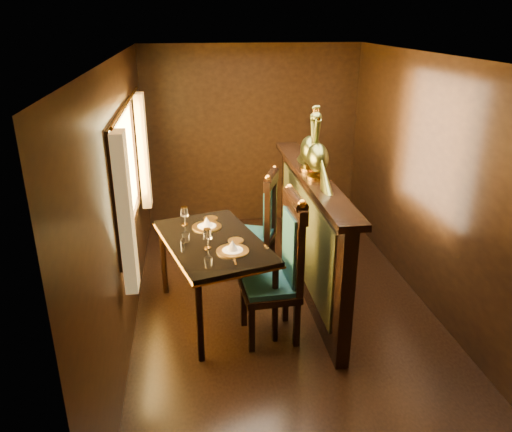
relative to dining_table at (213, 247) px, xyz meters
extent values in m
plane|color=black|center=(0.70, 0.00, -0.76)|extent=(5.00, 5.00, 0.00)
cube|color=black|center=(0.70, 2.50, 0.49)|extent=(3.00, 0.04, 2.50)
cube|color=black|center=(0.70, -2.50, 0.49)|extent=(3.00, 0.04, 2.50)
cube|color=black|center=(-0.80, 0.00, 0.49)|extent=(0.04, 5.00, 2.50)
cube|color=black|center=(2.20, 0.00, 0.49)|extent=(0.04, 5.00, 2.50)
cube|color=beige|center=(0.70, 0.00, 1.74)|extent=(3.00, 5.00, 0.04)
cube|color=#FFC672|center=(-0.79, 0.30, 0.69)|extent=(0.01, 1.70, 1.05)
cube|color=gold|center=(-0.70, -0.67, 0.64)|extent=(0.10, 0.22, 1.30)
cube|color=gold|center=(-0.70, 1.27, 0.64)|extent=(0.10, 0.22, 1.30)
cylinder|color=gold|center=(-0.72, 0.30, 1.33)|extent=(0.03, 2.20, 0.03)
cube|color=black|center=(1.03, 0.30, -0.11)|extent=(0.12, 2.60, 1.30)
cube|color=#353318|center=(0.96, 0.30, -0.06)|extent=(0.02, 2.20, 0.95)
cube|color=black|center=(1.03, 0.30, 0.57)|extent=(0.26, 2.70, 0.06)
cube|color=black|center=(0.00, 0.00, 0.05)|extent=(1.18, 1.57, 0.04)
cube|color=gold|center=(0.00, 0.00, 0.02)|extent=(1.21, 1.59, 0.02)
cylinder|color=black|center=(-0.17, -0.71, -0.37)|extent=(0.06, 0.06, 0.77)
cylinder|color=black|center=(0.52, -0.52, -0.37)|extent=(0.06, 0.06, 0.77)
cylinder|color=black|center=(-0.51, 0.51, -0.37)|extent=(0.06, 0.06, 0.77)
cylinder|color=black|center=(0.17, 0.71, -0.37)|extent=(0.06, 0.06, 0.77)
cylinder|color=#B67222|center=(0.16, -0.28, 0.08)|extent=(0.30, 0.30, 0.01)
cone|color=silver|center=(0.16, -0.28, 0.13)|extent=(0.11, 0.11, 0.10)
cylinder|color=#B67222|center=(-0.04, 0.31, 0.08)|extent=(0.30, 0.30, 0.01)
cone|color=silver|center=(-0.04, 0.31, 0.13)|extent=(0.11, 0.11, 0.10)
cylinder|color=silver|center=(-0.29, -0.10, 0.10)|extent=(0.03, 0.03, 0.06)
cylinder|color=silver|center=(-0.28, -0.06, 0.10)|extent=(0.03, 0.03, 0.06)
cube|color=black|center=(0.49, -0.42, -0.28)|extent=(0.53, 0.53, 0.07)
cube|color=#124D53|center=(0.49, -0.42, -0.22)|extent=(0.48, 0.48, 0.05)
cube|color=#124D53|center=(0.70, -0.41, 0.14)|extent=(0.06, 0.40, 0.65)
cube|color=black|center=(0.29, -0.64, -0.54)|extent=(0.05, 0.05, 0.45)
cube|color=black|center=(0.71, -0.62, -0.54)|extent=(0.05, 0.05, 0.45)
cube|color=black|center=(0.27, -0.22, -0.54)|extent=(0.05, 0.05, 0.45)
cube|color=black|center=(0.68, -0.20, -0.54)|extent=(0.05, 0.05, 0.45)
sphere|color=gold|center=(0.72, -0.62, 0.63)|extent=(0.08, 0.08, 0.08)
sphere|color=gold|center=(0.69, -0.20, 0.63)|extent=(0.08, 0.08, 0.08)
cube|color=black|center=(0.52, 0.87, -0.33)|extent=(0.58, 0.58, 0.06)
cube|color=#124D53|center=(0.52, 0.87, -0.28)|extent=(0.52, 0.52, 0.05)
cube|color=#124D53|center=(0.70, 0.80, 0.04)|extent=(0.16, 0.34, 0.57)
cube|color=black|center=(0.28, 0.77, -0.56)|extent=(0.05, 0.05, 0.40)
cube|color=black|center=(0.62, 0.63, -0.56)|extent=(0.05, 0.05, 0.40)
cube|color=black|center=(0.41, 1.11, -0.56)|extent=(0.05, 0.05, 0.40)
cube|color=black|center=(0.75, 0.98, -0.56)|extent=(0.05, 0.05, 0.40)
sphere|color=gold|center=(0.63, 0.63, 0.47)|extent=(0.07, 0.07, 0.07)
sphere|color=gold|center=(0.76, 0.97, 0.47)|extent=(0.07, 0.07, 0.07)
camera|label=1|loc=(-0.19, -4.36, 2.07)|focal=35.00mm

